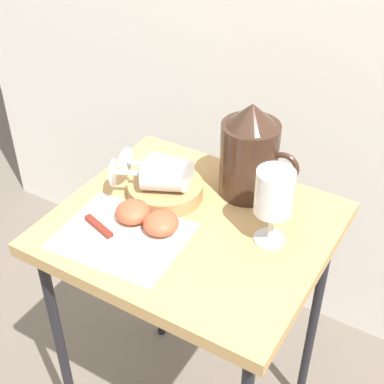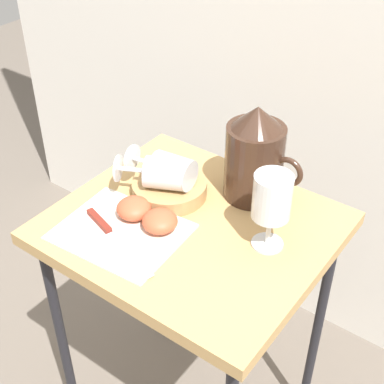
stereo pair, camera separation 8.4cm
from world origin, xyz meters
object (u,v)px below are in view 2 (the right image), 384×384
at_px(pitcher, 255,161).
at_px(apple_half_right, 160,221).
at_px(apple_half_left, 134,208).
at_px(wine_glass_upright, 272,201).
at_px(knife, 109,232).
at_px(basket_tray, 170,188).
at_px(wine_glass_tipped_far, 171,170).
at_px(wine_glass_tipped_near, 163,173).
at_px(table, 192,248).

height_order(pitcher, apple_half_right, pitcher).
xyz_separation_m(apple_half_left, apple_half_right, (0.07, -0.00, 0.00)).
height_order(wine_glass_upright, knife, wine_glass_upright).
bearing_deg(basket_tray, wine_glass_tipped_far, -18.48).
bearing_deg(apple_half_left, wine_glass_tipped_near, 82.95).
xyz_separation_m(basket_tray, apple_half_left, (-0.01, -0.11, 0.01)).
bearing_deg(pitcher, knife, -119.02).
distance_m(wine_glass_tipped_near, apple_half_left, 0.10).
bearing_deg(table, apple_half_right, -123.18).
bearing_deg(apple_half_right, wine_glass_tipped_far, 116.53).
relative_size(wine_glass_tipped_near, wine_glass_tipped_far, 1.03).
xyz_separation_m(wine_glass_tipped_near, apple_half_right, (0.06, -0.09, -0.05)).
bearing_deg(apple_half_left, wine_glass_upright, 18.76).
xyz_separation_m(pitcher, apple_half_right, (-0.09, -0.22, -0.06)).
bearing_deg(wine_glass_upright, apple_half_right, -155.13).
bearing_deg(knife, wine_glass_tipped_near, 84.79).
height_order(wine_glass_tipped_far, apple_half_right, wine_glass_tipped_far).
bearing_deg(knife, wine_glass_tipped_far, 83.06).
xyz_separation_m(basket_tray, wine_glass_upright, (0.26, -0.02, 0.09)).
relative_size(wine_glass_upright, apple_half_left, 2.25).
distance_m(wine_glass_tipped_near, knife, 0.17).
distance_m(basket_tray, wine_glass_tipped_far, 0.05).
xyz_separation_m(table, apple_half_left, (-0.11, -0.06, 0.10)).
bearing_deg(pitcher, basket_tray, -143.06).
xyz_separation_m(wine_glass_upright, apple_half_left, (-0.27, -0.09, -0.09)).
height_order(table, wine_glass_tipped_far, wine_glass_tipped_far).
xyz_separation_m(wine_glass_tipped_near, apple_half_left, (-0.01, -0.09, -0.05)).
bearing_deg(apple_half_right, basket_tray, 119.03).
bearing_deg(basket_tray, apple_half_left, -95.63).
bearing_deg(basket_tray, knife, -94.58).
distance_m(wine_glass_upright, apple_half_left, 0.30).
relative_size(basket_tray, wine_glass_upright, 1.00).
distance_m(basket_tray, wine_glass_tipped_near, 0.06).
height_order(table, pitcher, pitcher).
height_order(pitcher, apple_half_left, pitcher).
distance_m(pitcher, wine_glass_tipped_far, 0.18).
bearing_deg(basket_tray, wine_glass_tipped_near, -89.73).
relative_size(wine_glass_tipped_near, knife, 0.71).
relative_size(pitcher, wine_glass_upright, 1.32).
height_order(table, apple_half_left, apple_half_left).
height_order(pitcher, knife, pitcher).
bearing_deg(apple_half_left, knife, -93.03).
distance_m(apple_half_left, apple_half_right, 0.07).
distance_m(pitcher, apple_half_right, 0.24).
xyz_separation_m(basket_tray, wine_glass_tipped_far, (0.01, -0.00, 0.05)).
height_order(wine_glass_upright, apple_half_right, wine_glass_upright).
height_order(table, wine_glass_upright, wine_glass_upright).
distance_m(pitcher, wine_glass_upright, 0.17).
height_order(apple_half_left, apple_half_right, same).
distance_m(apple_half_right, knife, 0.11).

